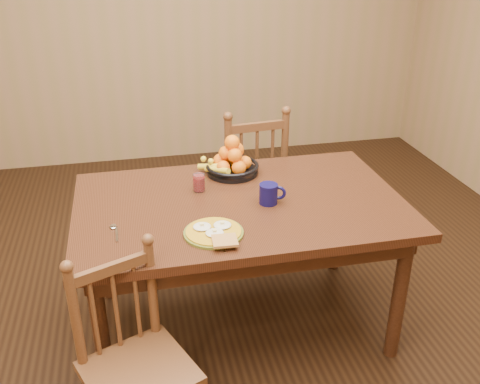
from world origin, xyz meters
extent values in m
cube|color=black|center=(0.00, 0.00, 0.00)|extent=(4.50, 5.00, 0.01)
cube|color=olive|center=(0.00, 2.50, 1.35)|extent=(4.50, 0.01, 2.70)
cube|color=black|center=(0.00, 0.00, 0.73)|extent=(1.60, 1.00, 0.04)
cube|color=black|center=(0.00, 0.42, 0.65)|extent=(1.40, 0.04, 0.10)
cube|color=black|center=(0.00, -0.42, 0.65)|extent=(1.40, 0.04, 0.10)
cube|color=black|center=(0.72, 0.00, 0.65)|extent=(0.04, 0.84, 0.10)
cube|color=black|center=(-0.72, 0.00, 0.65)|extent=(0.04, 0.84, 0.10)
cylinder|color=black|center=(-0.70, -0.40, 0.35)|extent=(0.07, 0.07, 0.70)
cylinder|color=black|center=(0.70, -0.40, 0.35)|extent=(0.07, 0.07, 0.70)
cylinder|color=black|center=(-0.70, 0.40, 0.35)|extent=(0.07, 0.07, 0.70)
cylinder|color=black|center=(0.70, 0.40, 0.35)|extent=(0.07, 0.07, 0.70)
cube|color=#4A2A16|center=(0.23, 0.83, 0.45)|extent=(0.48, 0.47, 0.04)
cylinder|color=#4A2A16|center=(0.39, 1.02, 0.22)|extent=(0.04, 0.04, 0.43)
cylinder|color=#4A2A16|center=(0.03, 0.98, 0.22)|extent=(0.04, 0.04, 0.43)
cylinder|color=#4A2A16|center=(0.42, 0.68, 0.22)|extent=(0.04, 0.04, 0.43)
cylinder|color=#4A2A16|center=(0.06, 0.64, 0.22)|extent=(0.04, 0.04, 0.43)
cylinder|color=#4A2A16|center=(0.43, 0.66, 0.72)|extent=(0.04, 0.04, 0.52)
cylinder|color=#4A2A16|center=(0.06, 0.62, 0.72)|extent=(0.04, 0.04, 0.52)
cylinder|color=#4A2A16|center=(0.25, 0.64, 0.67)|extent=(0.02, 0.02, 0.40)
cube|color=#4A2A16|center=(0.25, 0.64, 0.90)|extent=(0.36, 0.07, 0.05)
cube|color=#4A2A16|center=(-0.55, -0.68, 0.40)|extent=(0.51, 0.50, 0.04)
cylinder|color=#4A2A16|center=(-0.46, -0.48, 0.19)|extent=(0.03, 0.03, 0.38)
cylinder|color=#4A2A16|center=(-0.76, -0.59, 0.63)|extent=(0.04, 0.04, 0.46)
cylinder|color=#4A2A16|center=(-0.47, -0.46, 0.63)|extent=(0.04, 0.04, 0.46)
cylinder|color=#4A2A16|center=(-0.62, -0.52, 0.59)|extent=(0.02, 0.02, 0.36)
cube|color=#4A2A16|center=(-0.62, -0.52, 0.79)|extent=(0.31, 0.15, 0.04)
cylinder|color=#59601E|center=(-0.18, -0.28, 0.76)|extent=(0.26, 0.26, 0.01)
cylinder|color=#B78717|center=(-0.18, -0.28, 0.76)|extent=(0.24, 0.24, 0.01)
ellipsoid|color=silver|center=(-0.23, -0.25, 0.77)|extent=(0.08, 0.08, 0.01)
cube|color=#F2E08C|center=(-0.23, -0.25, 0.79)|extent=(0.02, 0.02, 0.01)
ellipsoid|color=silver|center=(-0.14, -0.25, 0.77)|extent=(0.08, 0.08, 0.01)
cube|color=#F2E08C|center=(-0.14, -0.25, 0.79)|extent=(0.02, 0.02, 0.01)
ellipsoid|color=silver|center=(-0.18, -0.31, 0.77)|extent=(0.08, 0.08, 0.01)
cube|color=#F2E08C|center=(-0.18, -0.31, 0.79)|extent=(0.02, 0.02, 0.01)
cube|color=brown|center=(-0.15, -0.39, 0.78)|extent=(0.11, 0.11, 0.01)
cube|color=silver|center=(-0.18, -0.38, 0.75)|extent=(0.06, 0.14, 0.00)
cube|color=silver|center=(-0.17, -0.29, 0.75)|extent=(0.04, 0.05, 0.00)
cube|color=silver|center=(-0.59, -0.20, 0.75)|extent=(0.01, 0.12, 0.00)
ellipsoid|color=silver|center=(-0.61, -0.13, 0.76)|extent=(0.03, 0.04, 0.01)
cylinder|color=#0C0A38|center=(0.13, -0.05, 0.80)|extent=(0.09, 0.09, 0.10)
torus|color=#0C0A38|center=(0.18, -0.05, 0.80)|extent=(0.07, 0.04, 0.07)
cylinder|color=black|center=(0.13, -0.05, 0.85)|extent=(0.08, 0.08, 0.00)
cylinder|color=silver|center=(-0.18, 0.16, 0.80)|extent=(0.06, 0.06, 0.09)
cylinder|color=maroon|center=(-0.18, 0.16, 0.79)|extent=(0.05, 0.05, 0.07)
cylinder|color=black|center=(0.03, 0.34, 0.76)|extent=(0.28, 0.28, 0.02)
torus|color=black|center=(0.03, 0.34, 0.80)|extent=(0.29, 0.29, 0.02)
cylinder|color=black|center=(0.03, 0.34, 0.75)|extent=(0.10, 0.10, 0.01)
sphere|color=orange|center=(0.10, 0.34, 0.81)|extent=(0.07, 0.07, 0.07)
sphere|color=orange|center=(0.05, 0.40, 0.81)|extent=(0.08, 0.08, 0.08)
sphere|color=orange|center=(-0.03, 0.38, 0.81)|extent=(0.08, 0.08, 0.08)
sphere|color=orange|center=(-0.03, 0.29, 0.81)|extent=(0.07, 0.07, 0.07)
sphere|color=orange|center=(0.05, 0.27, 0.81)|extent=(0.08, 0.08, 0.08)
sphere|color=orange|center=(0.06, 0.37, 0.87)|extent=(0.08, 0.08, 0.08)
sphere|color=orange|center=(0.00, 0.35, 0.87)|extent=(0.07, 0.07, 0.07)
sphere|color=orange|center=(0.04, 0.30, 0.87)|extent=(0.08, 0.08, 0.08)
sphere|color=orange|center=(0.03, 0.34, 0.93)|extent=(0.08, 0.08, 0.08)
cylinder|color=yellow|center=(-0.06, 0.30, 0.80)|extent=(0.10, 0.17, 0.07)
cylinder|color=yellow|center=(-0.08, 0.35, 0.80)|extent=(0.14, 0.15, 0.07)
camera|label=1|loc=(-0.50, -2.28, 1.95)|focal=40.00mm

